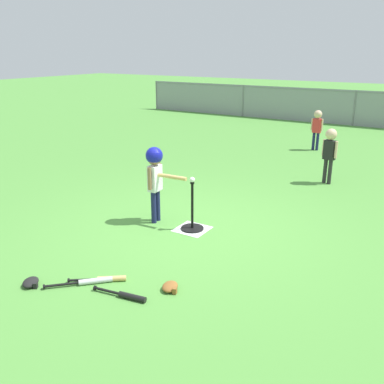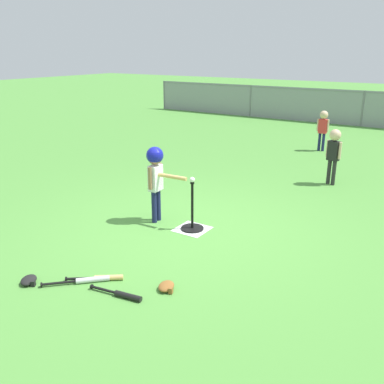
% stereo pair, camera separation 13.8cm
% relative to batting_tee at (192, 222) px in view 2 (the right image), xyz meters
% --- Properties ---
extents(ground_plane, '(60.00, 60.00, 0.00)m').
position_rel_batting_tee_xyz_m(ground_plane, '(0.00, -0.03, -0.11)').
color(ground_plane, '#51933D').
extents(home_plate, '(0.44, 0.44, 0.01)m').
position_rel_batting_tee_xyz_m(home_plate, '(0.00, -0.00, -0.11)').
color(home_plate, white).
rests_on(home_plate, ground_plane).
extents(batting_tee, '(0.32, 0.32, 0.69)m').
position_rel_batting_tee_xyz_m(batting_tee, '(0.00, 0.00, 0.00)').
color(batting_tee, black).
rests_on(batting_tee, ground_plane).
extents(baseball_on_tee, '(0.07, 0.07, 0.07)m').
position_rel_batting_tee_xyz_m(baseball_on_tee, '(0.00, 0.00, 0.62)').
color(baseball_on_tee, white).
rests_on(baseball_on_tee, batting_tee).
extents(batter_child, '(0.63, 0.32, 1.11)m').
position_rel_batting_tee_xyz_m(batter_child, '(-0.59, -0.03, 0.68)').
color(batter_child, '#191E4C').
rests_on(batter_child, ground_plane).
extents(fielder_deep_left, '(0.30, 0.21, 1.04)m').
position_rel_batting_tee_xyz_m(fielder_deep_left, '(1.01, 3.17, 0.56)').
color(fielder_deep_left, '#262626').
rests_on(fielder_deep_left, ground_plane).
extents(fielder_deep_right, '(0.29, 0.20, 0.99)m').
position_rel_batting_tee_xyz_m(fielder_deep_right, '(0.00, 5.84, 0.53)').
color(fielder_deep_right, '#191E4C').
rests_on(fielder_deep_right, ground_plane).
extents(spare_bat_silver, '(0.55, 0.55, 0.06)m').
position_rel_batting_tee_xyz_m(spare_bat_silver, '(-0.17, -1.84, -0.08)').
color(spare_bat_silver, silver).
rests_on(spare_bat_silver, ground_plane).
extents(spare_bat_wood, '(0.54, 0.42, 0.06)m').
position_rel_batting_tee_xyz_m(spare_bat_wood, '(-0.05, -1.71, -0.08)').
color(spare_bat_wood, '#DBB266').
rests_on(spare_bat_wood, ground_plane).
extents(spare_bat_black, '(0.61, 0.15, 0.06)m').
position_rel_batting_tee_xyz_m(spare_bat_black, '(0.36, -1.84, -0.08)').
color(spare_bat_black, black).
rests_on(spare_bat_black, ground_plane).
extents(glove_by_plate, '(0.22, 0.26, 0.07)m').
position_rel_batting_tee_xyz_m(glove_by_plate, '(0.64, -1.47, -0.08)').
color(glove_by_plate, brown).
rests_on(glove_by_plate, ground_plane).
extents(glove_near_bats, '(0.25, 0.27, 0.07)m').
position_rel_batting_tee_xyz_m(glove_near_bats, '(-0.67, -2.19, -0.08)').
color(glove_near_bats, black).
rests_on(glove_near_bats, ground_plane).
extents(outfield_fence, '(16.06, 0.06, 1.15)m').
position_rel_batting_tee_xyz_m(outfield_fence, '(0.00, 10.07, 0.51)').
color(outfield_fence, slate).
rests_on(outfield_fence, ground_plane).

